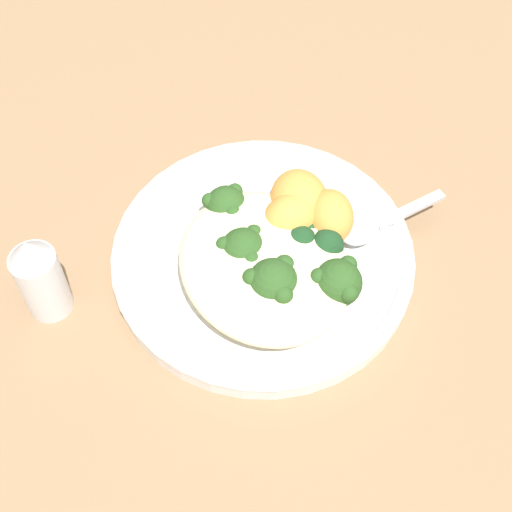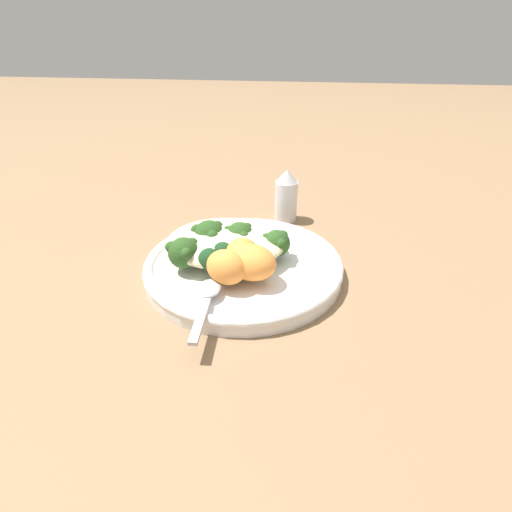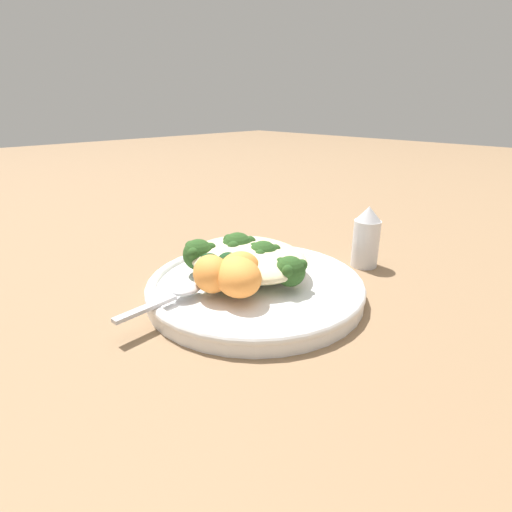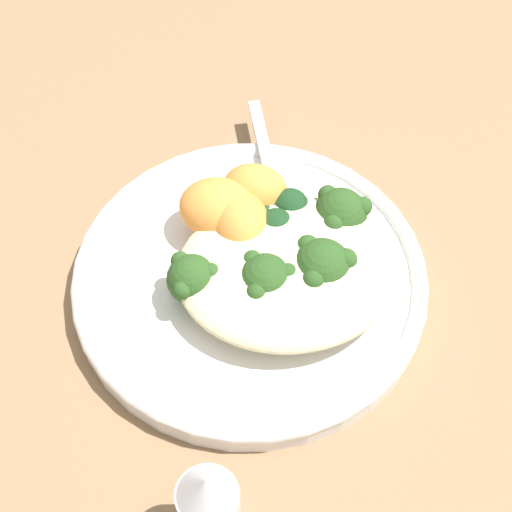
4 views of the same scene
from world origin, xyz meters
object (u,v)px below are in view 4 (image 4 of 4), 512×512
Objects in this scene: quinoa_mound at (288,270)px; sweet_potato_chunk_2 at (218,209)px; plate at (250,280)px; sweet_potato_chunk_1 at (241,223)px; broccoli_stalk_0 at (200,272)px; salt_shaker at (209,509)px; sweet_potato_chunk_0 at (255,191)px; kale_tuft at (279,218)px; spoon at (269,169)px; broccoli_stalk_1 at (264,274)px; broccoli_stalk_3 at (323,216)px; broccoli_stalk_2 at (314,263)px.

quinoa_mound is 0.07m from sweet_potato_chunk_2.
plate is 4.94× the size of sweet_potato_chunk_1.
salt_shaker reaches higher than broccoli_stalk_0.
sweet_potato_chunk_0 is 1.00× the size of kale_tuft.
plate is at bearing 80.40° from sweet_potato_chunk_0.
spoon is (-0.04, -0.05, -0.02)m from sweet_potato_chunk_2.
sweet_potato_chunk_2 is (0.03, -0.06, 0.00)m from broccoli_stalk_1.
spoon is at bearing -113.15° from sweet_potato_chunk_0.
broccoli_stalk_1 is 0.73× the size of broccoli_stalk_3.
spoon is at bearing 150.40° from broccoli_stalk_2.
sweet_potato_chunk_0 is 0.57× the size of salt_shaker.
broccoli_stalk_0 is 0.67× the size of broccoli_stalk_3.
sweet_potato_chunk_1 is (0.01, 0.03, -0.00)m from sweet_potato_chunk_0.
quinoa_mound is 0.06m from broccoli_stalk_0.
sweet_potato_chunk_2 reaches higher than broccoli_stalk_0.
broccoli_stalk_2 reaches higher than broccoli_stalk_0.
plate is at bearing -144.21° from broccoli_stalk_2.
sweet_potato_chunk_1 is 0.02m from sweet_potato_chunk_2.
broccoli_stalk_3 reaches higher than quinoa_mound.
sweet_potato_chunk_1 is 0.85× the size of sweet_potato_chunk_2.
broccoli_stalk_3 is 0.07m from spoon.
salt_shaker is at bearing 162.91° from spoon.
sweet_potato_chunk_0 is at bearing 155.83° from broccoli_stalk_3.
sweet_potato_chunk_2 is at bearing -95.85° from salt_shaker.
kale_tuft is (-0.01, 0.02, -0.00)m from sweet_potato_chunk_0.
salt_shaker is (0.06, 0.16, 0.00)m from quinoa_mound.
broccoli_stalk_2 is 1.94× the size of sweet_potato_chunk_0.
quinoa_mound is (-0.02, 0.01, 0.03)m from plate.
kale_tuft is at bearing 162.74° from broccoli_stalk_2.
kale_tuft is (0.00, -0.04, 0.00)m from quinoa_mound.
quinoa_mound is 1.45× the size of spoon.
sweet_potato_chunk_1 reaches higher than kale_tuft.
broccoli_stalk_0 reaches higher than plate.
broccoli_stalk_2 is (-0.03, -0.00, 0.00)m from broccoli_stalk_1.
broccoli_stalk_0 is at bearing 55.29° from sweet_potato_chunk_0.
broccoli_stalk_2 reaches higher than kale_tuft.
sweet_potato_chunk_2 is 0.71× the size of salt_shaker.
sweet_potato_chunk_0 is (0.05, -0.03, 0.00)m from broccoli_stalk_3.
broccoli_stalk_1 reaches higher than plate.
spoon is at bearing -89.73° from kale_tuft.
quinoa_mound is 0.04m from kale_tuft.
broccoli_stalk_1 is 0.05m from kale_tuft.
plate is 1.65× the size of quinoa_mound.
sweet_potato_chunk_2 is at bearing 135.50° from spoon.
sweet_potato_chunk_2 is at bearing -51.17° from quinoa_mound.
broccoli_stalk_3 is at bearing 129.47° from broccoli_stalk_1.
sweet_potato_chunk_0 is at bearing -77.27° from quinoa_mound.
broccoli_stalk_2 is 1.83× the size of sweet_potato_chunk_1.
spoon reaches higher than plate.
salt_shaker reaches higher than quinoa_mound.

